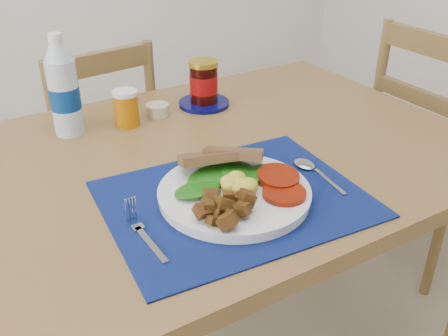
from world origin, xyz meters
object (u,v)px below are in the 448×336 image
at_px(breakfast_plate, 233,191).
at_px(jam_on_saucer, 204,86).
at_px(chair_end, 434,129).
at_px(chair_far, 97,138).
at_px(juice_glass, 126,109).
at_px(water_bottle, 64,91).

bearing_deg(breakfast_plate, jam_on_saucer, 90.76).
xyz_separation_m(chair_end, jam_on_saucer, (-0.80, 0.21, 0.24)).
bearing_deg(jam_on_saucer, chair_far, 120.15).
bearing_deg(juice_glass, jam_on_saucer, 4.00).
relative_size(breakfast_plate, jam_on_saucer, 2.07).
bearing_deg(chair_end, jam_on_saucer, 75.86).
xyz_separation_m(water_bottle, juice_glass, (0.14, -0.03, -0.07)).
bearing_deg(chair_far, juice_glass, 79.42).
height_order(water_bottle, juice_glass, water_bottle).
distance_m(chair_end, jam_on_saucer, 0.86).
distance_m(juice_glass, jam_on_saucer, 0.24).
relative_size(chair_end, breakfast_plate, 3.70).
bearing_deg(breakfast_plate, chair_far, 114.82).
distance_m(water_bottle, juice_glass, 0.16).
height_order(chair_end, water_bottle, chair_end).
xyz_separation_m(chair_end, juice_glass, (-1.04, 0.19, 0.23)).
bearing_deg(chair_far, water_bottle, 58.11).
distance_m(chair_end, juice_glass, 1.08).
height_order(water_bottle, jam_on_saucer, water_bottle).
bearing_deg(breakfast_plate, juice_glass, 118.67).
bearing_deg(water_bottle, juice_glass, -11.94).
distance_m(chair_far, chair_end, 1.17).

